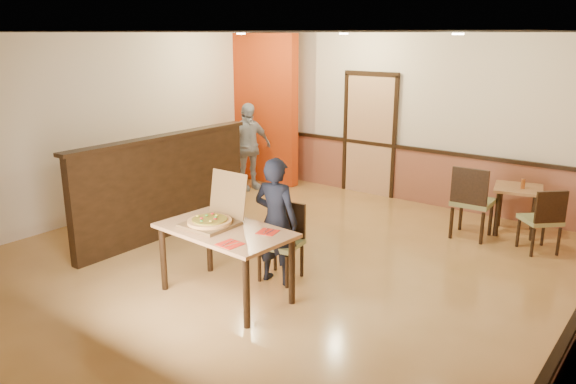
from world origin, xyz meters
name	(u,v)px	position (x,y,z in m)	size (l,w,h in m)	color
floor	(287,263)	(0.00, 0.00, 0.00)	(7.00, 7.00, 0.00)	tan
ceiling	(287,32)	(0.00, 0.00, 2.80)	(7.00, 7.00, 0.00)	black
wall_back	(414,120)	(0.00, 3.50, 1.40)	(7.00, 7.00, 0.00)	beige
wall_left	(108,126)	(-3.50, 0.00, 1.40)	(7.00, 7.00, 0.00)	beige
wainscot_back	(410,175)	(0.00, 3.47, 0.45)	(7.00, 0.04, 0.90)	#99563D
chair_rail_back	(411,148)	(0.00, 3.45, 0.92)	(7.00, 0.06, 0.06)	black
back_door	(370,136)	(-0.80, 3.46, 1.05)	(0.90, 0.06, 2.10)	tan
booth_partition	(165,185)	(-2.00, -0.20, 0.74)	(0.20, 3.10, 1.44)	black
red_accent_panel	(261,109)	(-2.90, 3.00, 1.40)	(1.60, 0.20, 2.78)	#B0340C
spot_a	(241,34)	(-2.30, 1.80, 2.78)	(0.14, 0.14, 0.02)	#FFDDB2
spot_b	(344,34)	(-0.80, 2.50, 2.78)	(0.14, 0.14, 0.02)	#FFDDB2
spot_c	(458,34)	(1.40, 1.50, 2.78)	(0.14, 0.14, 0.02)	#FFDDB2
main_table	(225,238)	(0.01, -1.12, 0.68)	(1.52, 0.93, 0.79)	tan
diner_chair	(284,238)	(0.20, -0.34, 0.49)	(0.50, 0.50, 0.89)	olive
side_chair_left	(472,200)	(1.49, 2.26, 0.57)	(0.54, 0.54, 1.04)	olive
side_chair_right	(543,218)	(2.43, 2.30, 0.48)	(0.61, 0.61, 0.88)	olive
side_table	(517,199)	(1.94, 2.89, 0.51)	(0.77, 0.77, 0.68)	tan
diner	(276,221)	(0.21, -0.48, 0.74)	(0.54, 0.35, 1.48)	black
passerby	(248,147)	(-2.70, 2.36, 0.80)	(0.93, 0.39, 1.59)	#9C9EA5
pizza_box	(213,219)	(-0.17, -1.10, 0.85)	(0.51, 0.60, 0.54)	brown
pizza	(210,221)	(-0.17, -1.16, 0.84)	(0.48, 0.48, 0.03)	#DC9E50
napkin_near	(230,244)	(0.38, -1.43, 0.79)	(0.23, 0.23, 0.01)	red
napkin_far	(268,232)	(0.45, -0.93, 0.79)	(0.24, 0.24, 0.01)	red
condiment	(523,184)	(2.00, 2.85, 0.75)	(0.06, 0.06, 0.14)	#994A1B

